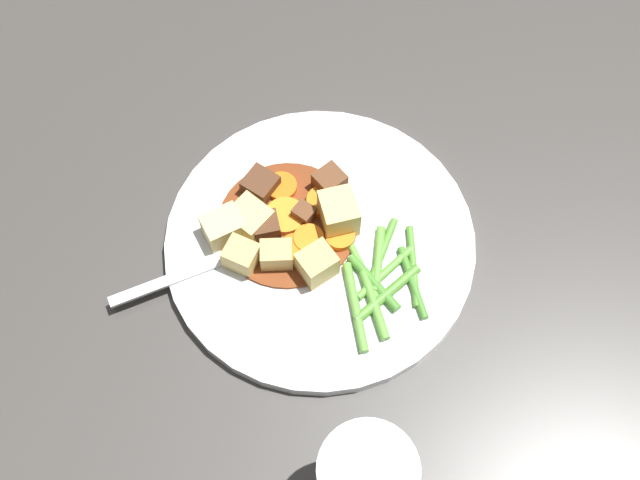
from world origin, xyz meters
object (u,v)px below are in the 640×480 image
(meat_chunk_3, at_px, (261,185))
(fork, at_px, (212,264))
(carrot_slice_5, at_px, (323,202))
(potato_chunk_0, at_px, (223,227))
(potato_chunk_2, at_px, (276,255))
(carrot_slice_3, at_px, (340,237))
(meat_chunk_2, at_px, (330,182))
(carrot_slice_2, at_px, (285,216))
(carrot_slice_4, at_px, (281,187))
(potato_chunk_1, at_px, (335,210))
(meat_chunk_0, at_px, (266,227))
(potato_chunk_5, at_px, (242,256))
(meat_chunk_1, at_px, (304,214))
(potato_chunk_3, at_px, (317,264))
(dinner_plate, at_px, (320,243))
(carrot_slice_0, at_px, (295,249))
(potato_chunk_4, at_px, (250,219))
(carrot_slice_1, at_px, (309,240))

(meat_chunk_3, xyz_separation_m, fork, (-0.02, 0.08, -0.01))
(carrot_slice_5, distance_m, potato_chunk_0, 0.09)
(potato_chunk_2, bearing_deg, carrot_slice_3, -115.79)
(meat_chunk_3, bearing_deg, meat_chunk_2, -135.29)
(carrot_slice_2, height_order, carrot_slice_4, same)
(potato_chunk_1, bearing_deg, potato_chunk_0, 50.96)
(carrot_slice_3, distance_m, meat_chunk_0, 0.07)
(potato_chunk_0, relative_size, meat_chunk_3, 1.24)
(potato_chunk_1, relative_size, potato_chunk_5, 1.29)
(meat_chunk_1, distance_m, fork, 0.09)
(carrot_slice_4, bearing_deg, potato_chunk_3, 154.71)
(meat_chunk_0, height_order, meat_chunk_3, same)
(potato_chunk_3, bearing_deg, potato_chunk_0, 19.06)
(dinner_plate, relative_size, carrot_slice_4, 9.70)
(potato_chunk_0, xyz_separation_m, meat_chunk_3, (0.01, -0.05, -0.00))
(carrot_slice_0, relative_size, potato_chunk_0, 0.78)
(potato_chunk_2, bearing_deg, carrot_slice_2, -56.04)
(carrot_slice_4, xyz_separation_m, potato_chunk_5, (-0.03, 0.08, 0.01))
(carrot_slice_4, distance_m, potato_chunk_0, 0.07)
(potato_chunk_1, xyz_separation_m, potato_chunk_5, (0.03, 0.09, -0.01))
(carrot_slice_4, bearing_deg, carrot_slice_3, 179.30)
(carrot_slice_0, relative_size, fork, 0.16)
(carrot_slice_5, xyz_separation_m, fork, (0.03, 0.11, -0.00))
(carrot_slice_4, xyz_separation_m, potato_chunk_0, (0.01, 0.07, 0.01))
(meat_chunk_1, bearing_deg, potato_chunk_0, 54.77)
(potato_chunk_0, distance_m, meat_chunk_0, 0.04)
(meat_chunk_2, xyz_separation_m, meat_chunk_3, (0.04, 0.04, -0.00))
(dinner_plate, height_order, potato_chunk_2, potato_chunk_2)
(dinner_plate, relative_size, potato_chunk_1, 7.83)
(potato_chunk_3, bearing_deg, potato_chunk_4, 5.71)
(carrot_slice_0, distance_m, carrot_slice_1, 0.01)
(potato_chunk_1, distance_m, potato_chunk_4, 0.08)
(carrot_slice_0, distance_m, potato_chunk_4, 0.05)
(carrot_slice_4, bearing_deg, meat_chunk_0, 116.88)
(carrot_slice_0, bearing_deg, potato_chunk_0, 27.21)
(meat_chunk_0, bearing_deg, carrot_slice_5, -108.79)
(carrot_slice_5, height_order, fork, carrot_slice_5)
(potato_chunk_1, height_order, meat_chunk_2, potato_chunk_1)
(potato_chunk_1, height_order, potato_chunk_5, potato_chunk_1)
(carrot_slice_4, xyz_separation_m, meat_chunk_3, (0.01, 0.01, 0.01))
(carrot_slice_2, bearing_deg, carrot_slice_5, -114.79)
(carrot_slice_2, height_order, potato_chunk_5, potato_chunk_5)
(meat_chunk_1, bearing_deg, carrot_slice_2, 43.14)
(potato_chunk_2, height_order, potato_chunk_4, same)
(potato_chunk_0, bearing_deg, meat_chunk_3, -83.06)
(carrot_slice_2, relative_size, potato_chunk_4, 1.07)
(potato_chunk_4, distance_m, potato_chunk_5, 0.04)
(dinner_plate, xyz_separation_m, carrot_slice_1, (0.01, 0.01, 0.01))
(carrot_slice_3, xyz_separation_m, meat_chunk_3, (0.09, 0.01, 0.01))
(carrot_slice_0, relative_size, potato_chunk_2, 0.95)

